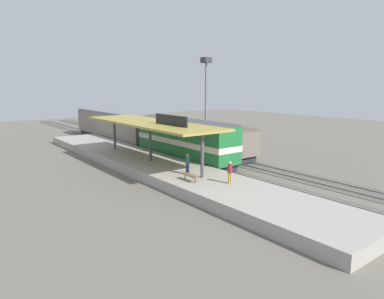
% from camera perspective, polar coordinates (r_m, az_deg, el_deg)
% --- Properties ---
extents(ground_plane, '(120.00, 120.00, 0.00)m').
position_cam_1_polar(ground_plane, '(38.16, 1.78, -1.86)').
color(ground_plane, '#666056').
extents(track_near, '(3.20, 110.00, 0.16)m').
position_cam_1_polar(track_near, '(36.95, -0.63, -2.21)').
color(track_near, '#565249').
rests_on(track_near, ground).
extents(track_far, '(3.20, 110.00, 0.16)m').
position_cam_1_polar(track_far, '(39.82, 4.68, -1.32)').
color(track_far, '#565249').
rests_on(track_far, ground).
extents(platform, '(6.00, 44.00, 0.90)m').
position_cam_1_polar(platform, '(34.37, -6.78, -2.54)').
color(platform, '#9E998E').
rests_on(platform, ground).
extents(station_canopy, '(5.20, 18.00, 4.70)m').
position_cam_1_polar(station_canopy, '(33.61, -6.85, 4.23)').
color(station_canopy, '#47474C').
rests_on(station_canopy, platform).
extents(platform_bench, '(0.44, 1.70, 0.50)m').
position_cam_1_polar(platform_bench, '(26.73, -0.31, -4.27)').
color(platform_bench, '#333338').
rests_on(platform_bench, platform).
extents(locomotive, '(2.93, 14.43, 4.44)m').
position_cam_1_polar(locomotive, '(37.09, -1.32, 1.57)').
color(locomotive, '#28282D').
rests_on(locomotive, track_near).
extents(passenger_carriage_single, '(2.90, 20.00, 4.24)m').
position_cam_1_polar(passenger_carriage_single, '(52.59, -13.00, 3.84)').
color(passenger_carriage_single, '#28282D').
rests_on(passenger_carriage_single, track_near).
extents(freight_car, '(2.80, 12.00, 3.54)m').
position_cam_1_polar(freight_car, '(40.42, 3.49, 1.67)').
color(freight_car, '#28282D').
rests_on(freight_car, track_far).
extents(light_mast, '(1.10, 1.10, 11.70)m').
position_cam_1_polar(light_mast, '(45.99, 2.32, 10.78)').
color(light_mast, slate).
rests_on(light_mast, ground).
extents(person_waiting, '(0.34, 0.34, 1.71)m').
position_cam_1_polar(person_waiting, '(26.07, 6.25, -3.56)').
color(person_waiting, olive).
rests_on(person_waiting, platform).
extents(person_walking, '(0.34, 0.34, 1.71)m').
position_cam_1_polar(person_walking, '(28.64, -0.75, -2.22)').
color(person_walking, navy).
rests_on(person_walking, platform).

